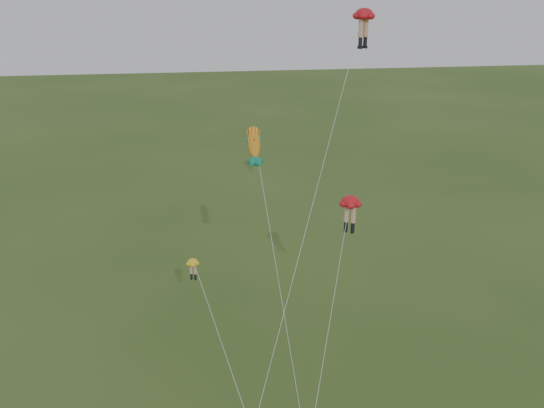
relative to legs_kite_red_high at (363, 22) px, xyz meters
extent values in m
ellipsoid|color=red|center=(0.14, 0.20, 0.54)|extent=(2.17, 2.17, 0.79)
cylinder|color=tan|center=(-0.07, 0.08, -0.40)|extent=(0.35, 0.35, 1.21)
cylinder|color=black|center=(-0.07, 0.08, -1.31)|extent=(0.28, 0.28, 0.61)
cube|color=black|center=(-0.07, 0.08, -1.70)|extent=(0.35, 0.40, 0.18)
cylinder|color=tan|center=(0.35, 0.32, -0.40)|extent=(0.35, 0.35, 1.21)
cylinder|color=black|center=(0.35, 0.32, -1.31)|extent=(0.28, 0.28, 0.61)
cube|color=black|center=(0.35, 0.32, -1.70)|extent=(0.35, 0.40, 0.18)
cylinder|color=silver|center=(-4.82, -6.94, -11.13)|extent=(9.95, 14.32, 24.11)
ellipsoid|color=red|center=(-1.69, -5.08, -11.12)|extent=(2.10, 2.10, 0.77)
cylinder|color=tan|center=(-1.89, -4.96, -12.03)|extent=(0.34, 0.34, 1.17)
cylinder|color=black|center=(-1.89, -4.96, -12.91)|extent=(0.27, 0.27, 0.59)
cube|color=black|center=(-1.89, -4.96, -13.29)|extent=(0.34, 0.39, 0.17)
cylinder|color=tan|center=(-1.48, -5.19, -12.03)|extent=(0.34, 0.34, 1.17)
cylinder|color=black|center=(-1.48, -5.19, -12.91)|extent=(0.27, 0.27, 0.59)
cube|color=black|center=(-1.48, -5.19, -13.29)|extent=(0.34, 0.39, 0.17)
cylinder|color=silver|center=(-3.99, -9.92, -16.96)|extent=(4.64, 9.72, 12.44)
ellipsoid|color=yellow|center=(-12.32, -6.70, -14.09)|extent=(1.09, 1.09, 0.43)
cylinder|color=tan|center=(-12.45, -6.66, -14.60)|extent=(0.19, 0.19, 0.65)
cylinder|color=black|center=(-12.45, -6.66, -15.09)|extent=(0.15, 0.15, 0.33)
cube|color=black|center=(-12.45, -6.66, -15.30)|extent=(0.16, 0.21, 0.10)
cylinder|color=tan|center=(-12.20, -6.75, -14.60)|extent=(0.19, 0.19, 0.65)
cylinder|color=black|center=(-12.20, -6.75, -15.09)|extent=(0.15, 0.15, 0.33)
cube|color=black|center=(-12.20, -6.75, -15.30)|extent=(0.16, 0.21, 0.10)
cylinder|color=silver|center=(-10.61, -10.69, -18.53)|extent=(3.45, 8.01, 9.31)
ellipsoid|color=gold|center=(-8.13, -5.10, -6.85)|extent=(1.05, 2.75, 2.18)
sphere|color=gold|center=(-8.13, -5.10, -6.85)|extent=(0.97, 1.29, 1.24)
cone|color=#138160|center=(-8.13, -5.10, -6.85)|extent=(0.76, 1.17, 1.22)
cone|color=#138160|center=(-8.13, -5.10, -6.85)|extent=(0.76, 1.17, 1.22)
cone|color=#138160|center=(-8.13, -5.10, -6.85)|extent=(0.44, 0.66, 0.68)
cone|color=#138160|center=(-8.13, -5.10, -6.85)|extent=(0.44, 0.66, 0.68)
cone|color=#BB3213|center=(-8.13, -5.10, -6.85)|extent=(0.48, 0.66, 0.66)
cylinder|color=silver|center=(-7.13, -9.07, -15.01)|extent=(2.04, 7.98, 16.34)
camera|label=1|loc=(-12.19, -41.80, 3.03)|focal=40.00mm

